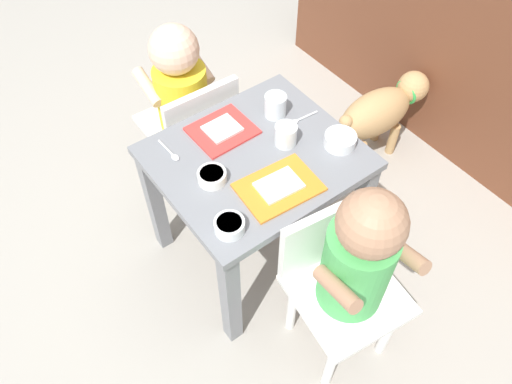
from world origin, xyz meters
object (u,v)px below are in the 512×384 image
object	(u,v)px
veggie_bowl_near	(229,225)
spoon_by_left_tray	(170,152)
food_tray_right	(279,187)
water_cup_right	(286,136)
seated_child_right	(354,261)
dog	(381,111)
veggie_bowl_far	(340,140)
spoon_by_right_tray	(301,119)
dining_table	(256,177)
water_cup_left	(275,107)
seated_child_left	(184,93)
food_tray_left	(222,130)
cereal_bowl_right_side	(212,176)

from	to	relation	value
veggie_bowl_near	spoon_by_left_tray	distance (m)	0.32
food_tray_right	water_cup_right	world-z (taller)	water_cup_right
seated_child_right	dog	world-z (taller)	seated_child_right
water_cup_right	veggie_bowl_far	distance (m)	0.15
water_cup_right	spoon_by_right_tray	xyz separation A→B (m)	(-0.05, 0.10, -0.02)
water_cup_right	spoon_by_right_tray	distance (m)	0.11
dining_table	dog	world-z (taller)	dining_table
food_tray_right	veggie_bowl_near	bearing A→B (deg)	-79.78
water_cup_right	spoon_by_left_tray	bearing A→B (deg)	-119.56
food_tray_right	veggie_bowl_far	size ratio (longest dim) A/B	2.42
water_cup_left	food_tray_right	bearing A→B (deg)	-35.98
seated_child_left	water_cup_left	distance (m)	0.35
seated_child_right	spoon_by_left_tray	bearing A→B (deg)	-161.40
food_tray_left	water_cup_right	size ratio (longest dim) A/B	2.80
food_tray_left	veggie_bowl_near	distance (m)	0.35
dining_table	water_cup_right	xyz separation A→B (m)	(0.01, 0.09, 0.12)
food_tray_right	spoon_by_left_tray	xyz separation A→B (m)	(-0.28, -0.17, -0.00)
dog	spoon_by_left_tray	xyz separation A→B (m)	(-0.05, -0.85, 0.26)
seated_child_right	food_tray_right	size ratio (longest dim) A/B	3.21
dog	water_cup_right	distance (m)	0.65
water_cup_left	spoon_by_left_tray	bearing A→B (deg)	-98.38
spoon_by_left_tray	dog	bearing A→B (deg)	86.45
seated_child_left	cereal_bowl_right_side	size ratio (longest dim) A/B	8.49
dining_table	veggie_bowl_far	world-z (taller)	veggie_bowl_far
food_tray_right	spoon_by_right_tray	bearing A→B (deg)	127.94
seated_child_right	spoon_by_left_tray	xyz separation A→B (m)	(-0.55, -0.19, 0.03)
seated_child_left	veggie_bowl_far	xyz separation A→B (m)	(0.52, 0.21, 0.07)
spoon_by_right_tray	water_cup_right	bearing A→B (deg)	-63.74
dog	water_cup_right	world-z (taller)	water_cup_right
seated_child_left	veggie_bowl_far	bearing A→B (deg)	22.22
seated_child_left	seated_child_right	distance (m)	0.81
food_tray_left	food_tray_right	distance (m)	0.27
seated_child_right	water_cup_right	size ratio (longest dim) A/B	11.08
cereal_bowl_right_side	spoon_by_right_tray	xyz separation A→B (m)	(-0.04, 0.34, -0.01)
water_cup_left	spoon_by_left_tray	xyz separation A→B (m)	(-0.05, -0.33, -0.03)
seated_child_left	water_cup_left	size ratio (longest dim) A/B	9.53
seated_child_right	spoon_by_left_tray	world-z (taller)	seated_child_right
veggie_bowl_near	veggie_bowl_far	world-z (taller)	veggie_bowl_far
food_tray_left	spoon_by_right_tray	xyz separation A→B (m)	(0.10, 0.22, -0.00)
water_cup_left	spoon_by_right_tray	bearing A→B (deg)	37.02
food_tray_right	water_cup_left	bearing A→B (deg)	144.02
food_tray_right	water_cup_left	size ratio (longest dim) A/B	3.16
dining_table	food_tray_left	bearing A→B (deg)	-169.94
seated_child_right	seated_child_left	bearing A→B (deg)	179.51
water_cup_right	cereal_bowl_right_side	size ratio (longest dim) A/B	0.82
veggie_bowl_near	cereal_bowl_right_side	bearing A→B (deg)	161.40
spoon_by_left_tray	spoon_by_right_tray	xyz separation A→B (m)	(0.11, 0.38, 0.00)
water_cup_right	spoon_by_left_tray	xyz separation A→B (m)	(-0.16, -0.28, -0.02)
spoon_by_left_tray	food_tray_left	bearing A→B (deg)	84.70
seated_child_left	food_tray_left	size ratio (longest dim) A/B	3.72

